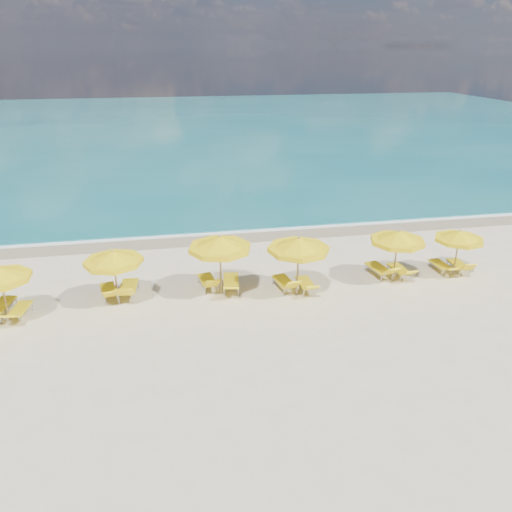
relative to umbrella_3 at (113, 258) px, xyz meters
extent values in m
plane|color=beige|center=(5.81, -0.49, -1.99)|extent=(120.00, 120.00, 0.00)
cube|color=#126065|center=(5.81, 47.51, -1.99)|extent=(120.00, 80.00, 0.30)
cube|color=tan|center=(5.81, 6.91, -1.99)|extent=(120.00, 2.60, 0.01)
cube|color=white|center=(5.81, 7.71, -1.99)|extent=(120.00, 1.20, 0.03)
cube|color=white|center=(-0.19, 16.51, -1.99)|extent=(14.00, 0.36, 0.05)
cube|color=white|center=(13.81, 23.51, -1.99)|extent=(18.00, 0.30, 0.05)
cylinder|color=tan|center=(-3.95, -0.64, -0.91)|extent=(0.07, 0.07, 2.15)
cylinder|color=yellow|center=(-3.95, -0.64, -0.22)|extent=(2.92, 2.92, 0.17)
cylinder|color=tan|center=(0.00, 0.00, -0.87)|extent=(0.07, 0.07, 2.23)
cone|color=yellow|center=(0.00, 0.00, 0.07)|extent=(2.47, 2.47, 0.45)
cylinder|color=yellow|center=(0.00, 0.00, -0.15)|extent=(2.49, 2.49, 0.18)
sphere|color=tan|center=(0.00, 0.00, 0.29)|extent=(0.10, 0.10, 0.10)
cylinder|color=tan|center=(4.16, 0.09, -0.74)|extent=(0.08, 0.08, 2.50)
cone|color=yellow|center=(4.16, 0.09, 0.31)|extent=(2.87, 2.87, 0.50)
cylinder|color=yellow|center=(4.16, 0.09, 0.07)|extent=(2.90, 2.90, 0.20)
sphere|color=tan|center=(4.16, 0.09, 0.57)|extent=(0.11, 0.11, 0.11)
cylinder|color=tan|center=(7.26, -0.52, -0.76)|extent=(0.08, 0.08, 2.45)
cone|color=yellow|center=(7.26, -0.52, 0.27)|extent=(2.82, 2.82, 0.49)
cylinder|color=yellow|center=(7.26, -0.52, 0.03)|extent=(2.85, 2.85, 0.20)
sphere|color=tan|center=(7.26, -0.52, 0.52)|extent=(0.11, 0.11, 0.11)
cylinder|color=tan|center=(11.75, -0.06, -0.85)|extent=(0.07, 0.07, 2.27)
cone|color=yellow|center=(11.75, -0.06, 0.10)|extent=(2.48, 2.48, 0.45)
cylinder|color=yellow|center=(11.75, -0.06, -0.12)|extent=(2.50, 2.50, 0.18)
sphere|color=tan|center=(11.75, -0.06, 0.33)|extent=(0.10, 0.10, 0.10)
cylinder|color=tan|center=(14.71, 0.04, -0.95)|extent=(0.06, 0.06, 2.07)
cone|color=yellow|center=(14.71, 0.04, -0.09)|extent=(2.44, 2.44, 0.41)
cylinder|color=yellow|center=(14.71, 0.04, -0.29)|extent=(2.46, 2.46, 0.17)
sphere|color=tan|center=(14.71, 0.04, 0.12)|extent=(0.09, 0.09, 0.09)
cube|color=yellow|center=(-4.33, -0.04, -1.59)|extent=(0.89, 1.50, 0.09)
cube|color=yellow|center=(-3.57, -0.39, -1.64)|extent=(0.71, 1.27, 0.07)
cube|color=yellow|center=(-3.70, -1.23, -1.50)|extent=(0.61, 0.61, 0.34)
cube|color=yellow|center=(-0.41, 0.63, -1.62)|extent=(0.82, 1.37, 0.08)
cube|color=yellow|center=(-0.23, -0.22, -1.42)|extent=(0.66, 0.62, 0.45)
cube|color=yellow|center=(0.40, 0.62, -1.57)|extent=(0.77, 1.50, 0.09)
cube|color=yellow|center=(0.31, -0.34, -1.33)|extent=(0.69, 0.61, 0.54)
cube|color=yellow|center=(3.65, 0.75, -1.61)|extent=(0.76, 1.39, 0.08)
cube|color=yellow|center=(3.77, -0.12, -1.38)|extent=(0.65, 0.56, 0.51)
cube|color=yellow|center=(4.63, 0.47, -1.59)|extent=(0.80, 1.46, 0.09)
cube|color=yellow|center=(4.50, -0.51, -1.45)|extent=(0.70, 0.71, 0.34)
cube|color=yellow|center=(6.82, 0.02, -1.60)|extent=(0.79, 1.41, 0.08)
cube|color=yellow|center=(6.96, -0.85, -1.38)|extent=(0.66, 0.58, 0.51)
cube|color=yellow|center=(7.69, -0.24, -1.63)|extent=(0.57, 1.25, 0.08)
cube|color=yellow|center=(7.70, -1.10, -1.46)|extent=(0.56, 0.53, 0.40)
cube|color=yellow|center=(11.30, 0.54, -1.59)|extent=(0.83, 1.45, 0.08)
cube|color=yellow|center=(11.45, -0.37, -1.37)|extent=(0.69, 0.63, 0.49)
cube|color=yellow|center=(12.19, 0.34, -1.63)|extent=(0.62, 1.27, 0.08)
cube|color=yellow|center=(12.23, -0.52, -1.45)|extent=(0.58, 0.55, 0.40)
cube|color=yellow|center=(14.28, 0.52, -1.65)|extent=(0.59, 1.20, 0.07)
cube|color=yellow|center=(14.33, -0.32, -1.53)|extent=(0.55, 0.57, 0.29)
cube|color=yellow|center=(15.09, 0.31, -1.63)|extent=(0.64, 1.28, 0.08)
cube|color=yellow|center=(15.03, -0.51, -1.41)|extent=(0.59, 0.49, 0.48)
camera|label=1|loc=(2.15, -18.41, 7.56)|focal=35.00mm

